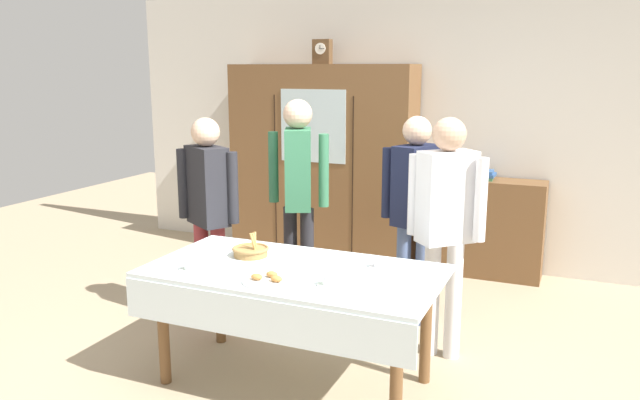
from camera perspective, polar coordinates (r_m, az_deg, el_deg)
ground_plane at (r=4.27m, az=-1.09°, el=-15.12°), size 12.00×12.00×0.00m
back_wall at (r=6.34m, az=8.80°, el=6.48°), size 6.40×0.10×2.70m
dining_table at (r=3.82m, az=-2.59°, el=-7.91°), size 1.78×0.94×0.75m
wall_cabinet at (r=6.39m, az=0.17°, el=3.42°), size 1.91×0.46×1.98m
mantel_clock at (r=6.32m, az=0.21°, el=13.43°), size 0.18×0.11×0.24m
bookshelf_low at (r=6.11m, az=14.76°, el=-2.44°), size 1.09×0.35×0.93m
book_stack at (r=6.00m, az=15.02°, el=2.22°), size 0.16×0.22×0.08m
tea_cup_back_edge at (r=3.84m, az=5.54°, el=-5.79°), size 0.13×0.13×0.06m
tea_cup_mid_left at (r=3.52m, az=0.79°, el=-7.44°), size 0.13×0.13×0.06m
tea_cup_near_right at (r=3.85m, az=-11.77°, el=-5.94°), size 0.13×0.13×0.06m
bread_basket at (r=4.07m, az=-6.36°, el=-4.64°), size 0.24×0.24×0.16m
pastry_plate at (r=3.59m, az=-4.84°, el=-7.31°), size 0.28×0.28×0.05m
spoon_far_right at (r=4.25m, az=-9.29°, el=-4.49°), size 0.12×0.02×0.01m
spoon_mid_right at (r=3.85m, az=-1.60°, el=-6.06°), size 0.12×0.02×0.01m
spoon_near_left at (r=4.00m, az=-10.20°, el=-5.54°), size 0.12×0.02×0.01m
person_by_cabinet at (r=4.76m, az=-10.21°, el=-0.10°), size 0.52×0.36×1.59m
person_beside_shelf at (r=4.19m, az=11.45°, el=-1.32°), size 0.52×0.39×1.64m
person_behind_table_left at (r=4.72m, az=8.69°, el=-0.04°), size 0.52×0.41×1.60m
person_behind_table_right at (r=4.95m, az=-2.00°, el=1.54°), size 0.52×0.41×1.71m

